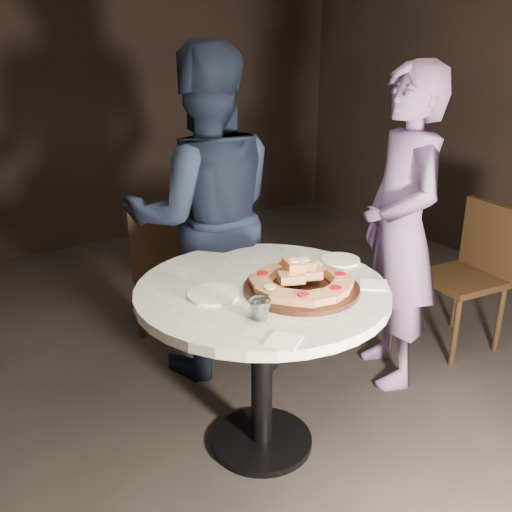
# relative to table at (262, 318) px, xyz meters

# --- Properties ---
(floor) EXTENTS (7.00, 7.00, 0.00)m
(floor) POSITION_rel_table_xyz_m (0.12, -0.10, -0.70)
(floor) COLOR black
(floor) RESTS_ON ground
(table) EXTENTS (1.41, 1.41, 0.86)m
(table) POSITION_rel_table_xyz_m (0.00, 0.00, 0.00)
(table) COLOR black
(table) RESTS_ON ground
(serving_board) EXTENTS (0.61, 0.61, 0.02)m
(serving_board) POSITION_rel_table_xyz_m (0.12, -0.13, 0.17)
(serving_board) COLOR black
(serving_board) RESTS_ON table
(focaccia_pile) EXTENTS (0.45, 0.46, 0.12)m
(focaccia_pile) POSITION_rel_table_xyz_m (0.12, -0.13, 0.21)
(focaccia_pile) COLOR #A86D41
(focaccia_pile) RESTS_ON serving_board
(plate_left) EXTENTS (0.30, 0.30, 0.01)m
(plate_left) POSITION_rel_table_xyz_m (-0.23, 0.04, 0.17)
(plate_left) COLOR white
(plate_left) RESTS_ON table
(plate_right) EXTENTS (0.20, 0.20, 0.01)m
(plate_right) POSITION_rel_table_xyz_m (0.50, 0.04, 0.16)
(plate_right) COLOR white
(plate_right) RESTS_ON table
(water_glass) EXTENTS (0.10, 0.10, 0.08)m
(water_glass) POSITION_rel_table_xyz_m (-0.19, -0.26, 0.20)
(water_glass) COLOR silver
(water_glass) RESTS_ON table
(napkin_near) EXTENTS (0.16, 0.16, 0.01)m
(napkin_near) POSITION_rel_table_xyz_m (-0.21, -0.45, 0.16)
(napkin_near) COLOR white
(napkin_near) RESTS_ON table
(napkin_far) EXTENTS (0.17, 0.17, 0.01)m
(napkin_far) POSITION_rel_table_xyz_m (0.42, -0.27, 0.16)
(napkin_far) COLOR white
(napkin_far) RESTS_ON table
(chair_far) EXTENTS (0.55, 0.56, 0.90)m
(chair_far) POSITION_rel_table_xyz_m (0.13, 1.35, -0.18)
(chair_far) COLOR black
(chair_far) RESTS_ON ground
(chair_right) EXTENTS (0.51, 0.49, 0.93)m
(chair_right) POSITION_rel_table_xyz_m (1.70, 0.10, -0.16)
(chair_right) COLOR black
(chair_right) RESTS_ON ground
(diner_navy) EXTENTS (1.11, 0.99, 1.89)m
(diner_navy) POSITION_rel_table_xyz_m (0.16, 0.81, 0.25)
(diner_navy) COLOR black
(diner_navy) RESTS_ON ground
(diner_teal) EXTENTS (0.66, 0.78, 1.80)m
(diner_teal) POSITION_rel_table_xyz_m (1.00, 0.12, 0.20)
(diner_teal) COLOR slate
(diner_teal) RESTS_ON ground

